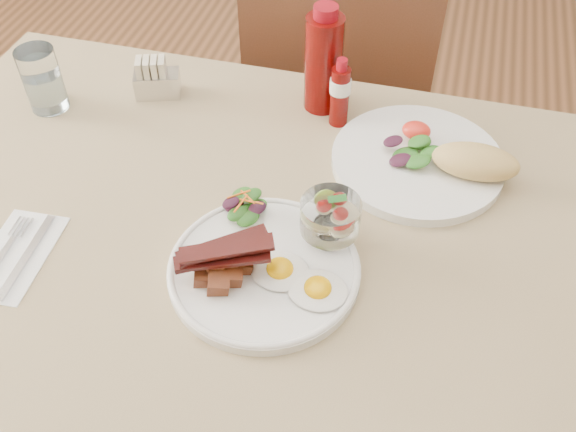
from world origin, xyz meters
name	(u,v)px	position (x,y,z in m)	size (l,w,h in m)	color
table	(264,271)	(0.00, 0.00, 0.66)	(1.33, 0.88, 0.75)	#502A19
chair_far	(341,104)	(0.00, 0.66, 0.52)	(0.42, 0.42, 0.93)	#502A19
main_plate	(264,270)	(0.02, -0.07, 0.76)	(0.28, 0.28, 0.02)	white
fried_eggs	(299,279)	(0.08, -0.09, 0.77)	(0.16, 0.12, 0.02)	white
bacon_potato_pile	(222,263)	(-0.03, -0.10, 0.80)	(0.14, 0.10, 0.06)	brown
side_salad	(245,207)	(-0.03, 0.02, 0.78)	(0.07, 0.07, 0.04)	#204C14
fruit_cup	(330,216)	(0.10, 0.00, 0.82)	(0.09, 0.09, 0.09)	white
second_plate	(431,160)	(0.23, 0.22, 0.77)	(0.32, 0.29, 0.07)	white
ketchup_bottle	(324,62)	(0.01, 0.35, 0.85)	(0.09, 0.09, 0.20)	#520604
hot_sauce_bottle	(340,93)	(0.06, 0.30, 0.82)	(0.04, 0.04, 0.13)	#520604
sugar_caddy	(156,80)	(-0.30, 0.30, 0.78)	(0.10, 0.07, 0.08)	silver
water_glass	(44,83)	(-0.48, 0.21, 0.80)	(0.07, 0.07, 0.12)	white
napkin_cutlery	(16,255)	(-0.35, -0.14, 0.75)	(0.11, 0.18, 0.01)	white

